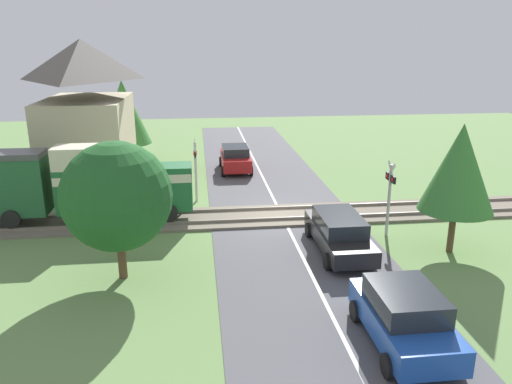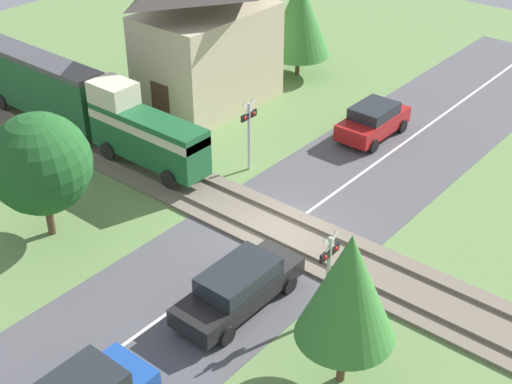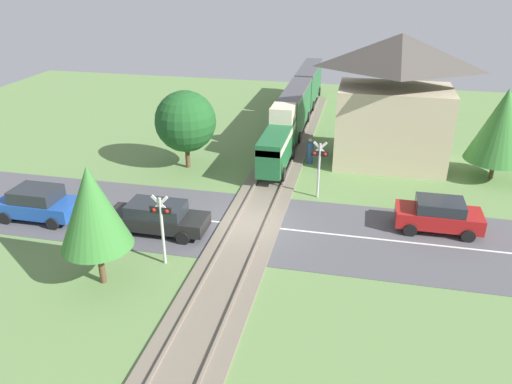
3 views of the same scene
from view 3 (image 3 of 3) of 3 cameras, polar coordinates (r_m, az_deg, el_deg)
The scene contains 14 objects.
ground_plane at distance 23.32m, azimuth -0.63°, elevation -3.88°, with size 60.00×60.00×0.00m, color #66894C.
road_surface at distance 23.31m, azimuth -0.63°, elevation -3.86°, with size 48.00×6.40×0.02m.
track_bed at distance 23.28m, azimuth -0.63°, elevation -3.74°, with size 2.80×48.00×0.24m.
train at distance 36.30m, azimuth 4.73°, elevation 10.00°, with size 1.58×21.55×3.18m.
car_near_crossing at distance 22.91m, azimuth -11.24°, elevation -2.81°, with size 4.58×1.80×1.44m.
car_far_side at distance 24.05m, azimuth 20.14°, elevation -2.46°, with size 3.77×1.82×1.52m.
car_behind_queue at distance 25.76m, azimuth -23.67°, elevation -1.17°, with size 3.81×1.90×1.57m.
crossing_signal_west_approach at distance 19.98m, azimuth -10.75°, elevation -3.22°, with size 0.90×0.18×3.06m.
crossing_signal_east_approach at distance 25.50m, azimuth 7.24°, elevation 3.43°, with size 0.90×0.18×3.06m.
station_building at distance 30.26m, azimuth 15.53°, elevation 9.78°, with size 6.87×4.43×7.64m.
pedestrian_by_station at distance 30.38m, azimuth 6.19°, elevation 4.58°, with size 0.39×0.39×1.59m.
tree_by_station at distance 30.25m, azimuth 26.29°, elevation 6.87°, with size 3.36×3.36×5.17m.
tree_roadside_hedge at distance 29.19m, azimuth -8.06°, elevation 7.99°, with size 3.53×3.53×4.60m.
tree_beyond_track at distance 18.82m, azimuth -18.20°, elevation -1.69°, with size 2.65×2.65×4.82m.
Camera 3 is at (4.64, -19.86, 11.30)m, focal length 35.00 mm.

